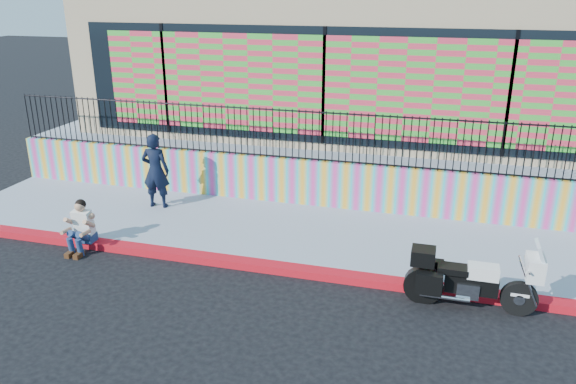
% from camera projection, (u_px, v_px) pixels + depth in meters
% --- Properties ---
extents(ground, '(90.00, 90.00, 0.00)m').
position_uv_depth(ground, '(274.00, 271.00, 10.71)').
color(ground, black).
rests_on(ground, ground).
extents(red_curb, '(16.00, 0.30, 0.15)m').
position_uv_depth(red_curb, '(274.00, 267.00, 10.68)').
color(red_curb, red).
rests_on(red_curb, ground).
extents(sidewalk, '(16.00, 3.00, 0.15)m').
position_uv_depth(sidewalk, '(297.00, 233.00, 12.17)').
color(sidewalk, '#96A0B4').
rests_on(sidewalk, ground).
extents(mural_wall, '(16.00, 0.20, 1.10)m').
position_uv_depth(mural_wall, '(314.00, 183.00, 13.41)').
color(mural_wall, '#E13B97').
rests_on(mural_wall, sidewalk).
extents(metal_fence, '(15.80, 0.04, 1.20)m').
position_uv_depth(metal_fence, '(315.00, 136.00, 13.01)').
color(metal_fence, black).
rests_on(metal_fence, mural_wall).
extents(elevated_platform, '(16.00, 10.00, 1.25)m').
position_uv_depth(elevated_platform, '(350.00, 135.00, 18.04)').
color(elevated_platform, '#96A0B4').
rests_on(elevated_platform, ground).
extents(storefront_building, '(14.00, 8.06, 4.00)m').
position_uv_depth(storefront_building, '(352.00, 52.00, 16.94)').
color(storefront_building, tan).
rests_on(storefront_building, elevated_platform).
extents(police_motorcycle, '(2.13, 0.70, 1.33)m').
position_uv_depth(police_motorcycle, '(469.00, 278.00, 9.31)').
color(police_motorcycle, black).
rests_on(police_motorcycle, ground).
extents(police_officer, '(0.69, 0.49, 1.79)m').
position_uv_depth(police_officer, '(156.00, 171.00, 13.17)').
color(police_officer, black).
rests_on(police_officer, sidewalk).
extents(seated_man, '(0.54, 0.71, 1.06)m').
position_uv_depth(seated_man, '(80.00, 231.00, 11.35)').
color(seated_man, navy).
rests_on(seated_man, ground).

